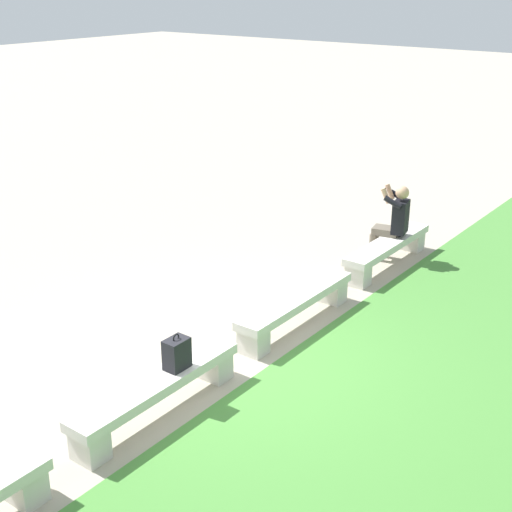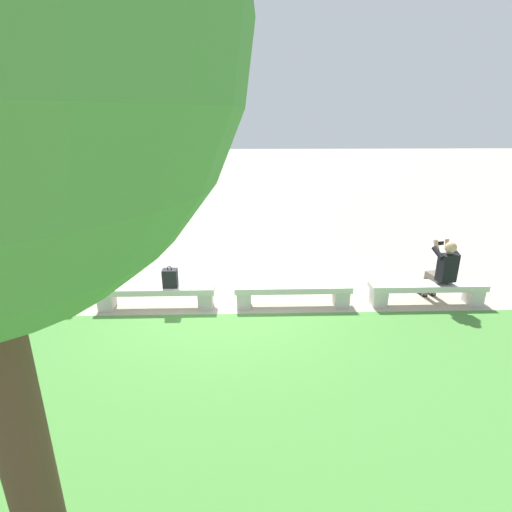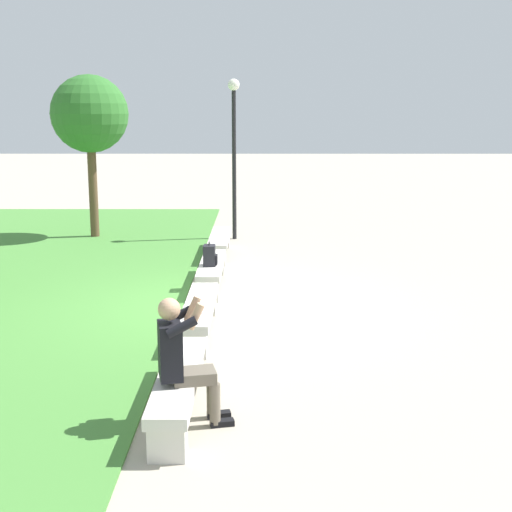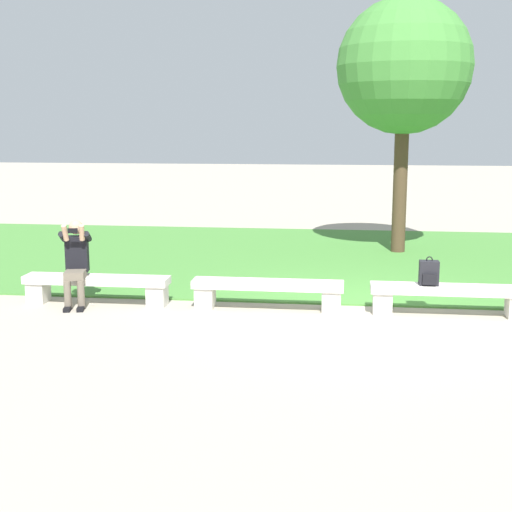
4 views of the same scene
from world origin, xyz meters
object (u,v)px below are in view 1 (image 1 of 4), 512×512
Objects in this scene: bench_near at (296,305)px; bench_mid at (158,390)px; bench_main at (388,249)px; backpack at (176,354)px; person_photographer at (393,219)px.

bench_near is 2.70m from bench_mid.
bench_main is 5.37× the size of backpack.
backpack is (-0.31, 0.01, 0.32)m from bench_mid.
backpack is (2.39, 0.01, 0.32)m from bench_near.
bench_mid is at bearing -1.60° from backpack.
person_photographer is (-0.29, -0.08, 0.43)m from bench_main.
person_photographer is at bearing -179.10° from backpack.
person_photographer is 3.08× the size of backpack.
person_photographer is 5.38m from backpack.
bench_main is 1.74× the size of person_photographer.
bench_near is (2.70, 0.00, 0.00)m from bench_main.
person_photographer reaches higher than backpack.
bench_mid is (5.39, 0.00, 0.00)m from bench_main.
bench_main and bench_mid have the same top height.
person_photographer is (-5.68, -0.08, 0.43)m from bench_mid.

